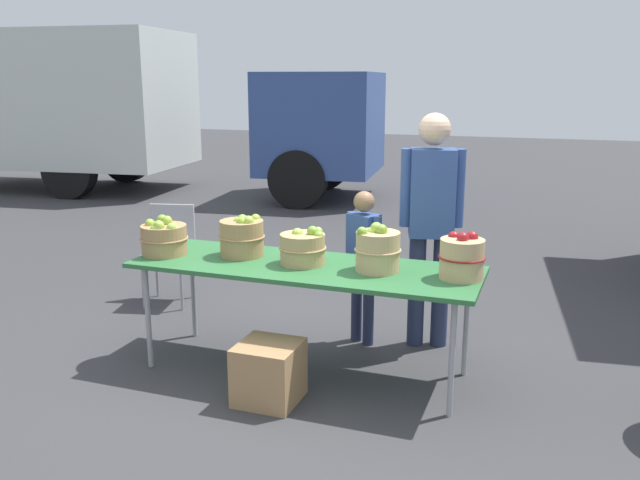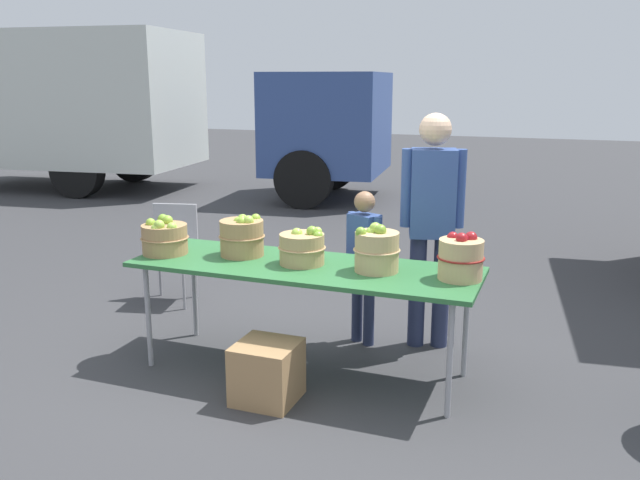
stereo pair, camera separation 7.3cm
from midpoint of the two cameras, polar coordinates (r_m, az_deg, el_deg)
The scene contains 12 objects.
ground_plane at distance 4.64m, azimuth -0.88°, elevation -11.08°, with size 40.00×40.00×0.00m, color #38383A.
market_table at distance 4.39m, azimuth -0.92°, elevation -2.63°, with size 2.30×0.76×0.75m.
apple_basket_green_0 at distance 4.76m, azimuth -12.74°, elevation 0.20°, with size 0.33×0.33×0.26m.
apple_basket_green_1 at distance 4.61m, azimuth -6.23°, elevation 0.31°, with size 0.32×0.32×0.29m.
apple_basket_green_2 at distance 4.38m, azimuth -1.03°, elevation -0.67°, with size 0.32×0.32×0.26m.
apple_basket_green_3 at distance 4.22m, azimuth 5.35°, elevation -0.85°, with size 0.30×0.30×0.31m.
apple_basket_red_0 at distance 4.14m, azimuth 12.46°, elevation -1.47°, with size 0.29×0.29×0.30m.
vendor_adult at distance 4.84m, azimuth 9.99°, elevation 2.30°, with size 0.44×0.30×1.71m.
child_customer at distance 4.90m, azimuth 4.19°, elevation -1.32°, with size 0.28×0.23×1.16m.
box_truck at distance 12.38m, azimuth -15.87°, elevation 10.98°, with size 7.90×3.06×2.75m.
folding_chair at distance 6.04m, azimuth -12.17°, elevation -0.42°, with size 0.48×0.48×0.86m.
produce_crate at distance 4.19m, azimuth -4.05°, elevation -11.20°, with size 0.37×0.37×0.37m, color #A87F51.
Camera 2 is at (1.60, -3.91, 1.93)m, focal length 37.41 mm.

